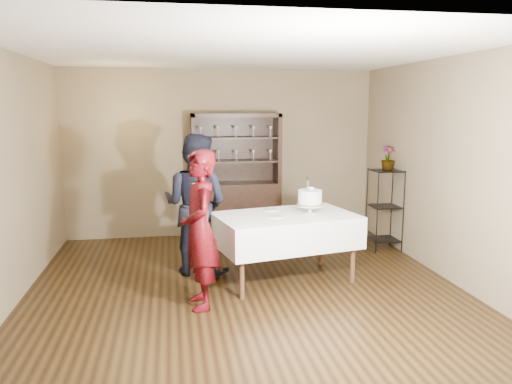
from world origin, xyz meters
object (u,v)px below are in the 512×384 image
Objects in this scene: plant_etagere at (385,206)px; cake at (310,199)px; cake_table at (286,230)px; potted_plant at (388,158)px; man at (195,205)px; woman at (200,230)px; china_hutch at (236,197)px.

cake is at bearing -144.17° from plant_etagere.
cake_table is 2.17m from potted_plant.
man is at bearing 162.36° from cake.
man reaches higher than woman.
plant_etagere is at bearing 31.65° from cake_table.
china_hutch is 1.67× the size of plant_etagere.
china_hutch is 1.13× the size of man.
woman is at bearing 116.77° from man.
man is 4.97× the size of potted_plant.
man reaches higher than potted_plant.
woman is at bearing -148.85° from cake_table.
cake_table is (-1.75, -1.08, -0.02)m from plant_etagere.
woman reaches higher than cake.
plant_etagere is 3.35× the size of potted_plant.
potted_plant is (0.00, -0.04, 0.72)m from plant_etagere.
cake_table is 5.06× the size of potted_plant.
cake is at bearing 110.60° from woman.
potted_plant is (2.81, 0.57, 0.48)m from man.
potted_plant is at bearing 30.66° from cake_table.
china_hutch reaches higher than cake.
china_hutch is 2.33m from plant_etagere.
potted_plant is (1.75, 1.04, 0.74)m from cake_table.
cake_table is at bearing -173.22° from cake.
man is (-1.06, 0.47, 0.26)m from cake_table.
man is at bearing 156.03° from cake_table.
man is 2.91m from potted_plant.
china_hutch reaches higher than woman.
woman is 1.54m from cake.
cake_table is 1.02× the size of man.
cake_table is 4.04× the size of cake.
china_hutch is at bearing 98.72° from cake_table.
china_hutch reaches higher than plant_etagere.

